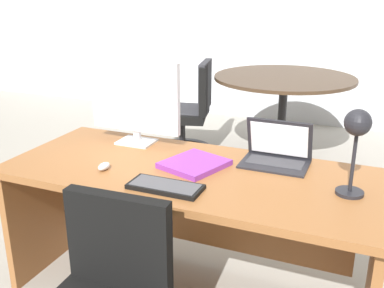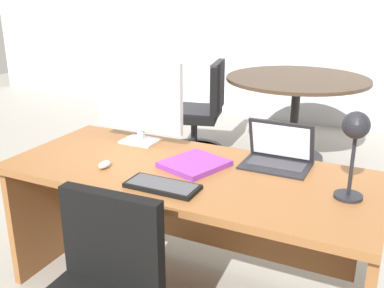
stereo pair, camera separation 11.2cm
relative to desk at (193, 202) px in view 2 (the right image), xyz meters
The scene contains 12 objects.
ground 1.54m from the desk, 90.00° to the left, with size 12.00×12.00×0.00m, color gray.
back_wall 3.59m from the desk, 90.00° to the left, with size 10.00×0.10×2.80m, color silver.
desk is the anchor object (origin of this frame).
monitor 0.66m from the desk, 154.93° to the left, with size 0.53×0.16×0.47m.
laptop 0.50m from the desk, 30.41° to the left, with size 0.33×0.23×0.22m.
keyboard 0.36m from the desk, 91.68° to the right, with size 0.33×0.14×0.02m.
mouse 0.49m from the desk, 151.12° to the right, with size 0.04×0.08×0.03m.
desk_lamp 0.89m from the desk, ahead, with size 0.12×0.14×0.38m.
book 0.21m from the desk, ahead, with size 0.34×0.36×0.03m.
meeting_table 2.18m from the desk, 90.20° to the left, with size 1.28×1.28×0.79m.
meeting_chair_near 2.12m from the desk, 114.04° to the left, with size 0.58×0.57×0.88m.
meeting_chair_far 2.18m from the desk, 113.71° to the left, with size 0.57×0.56×0.90m.
Camera 2 is at (0.91, -1.83, 1.57)m, focal length 42.51 mm.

